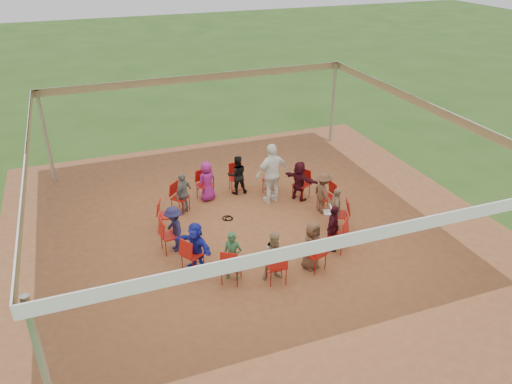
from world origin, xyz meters
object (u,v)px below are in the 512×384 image
object	(u,v)px
person_seated_8	(196,246)
person_seated_9	(232,256)
person_seated_7	(174,229)
person_seated_12	(333,228)
chair_3	(270,178)
person_seated_11	(312,245)
chair_11	(277,265)
chair_12	(315,254)
chair_4	(236,178)
person_seated_0	(336,209)
cable_coil	(228,218)
person_seated_4	(237,175)
chair_2	(301,184)
person_seated_1	(323,193)
chair_6	(180,198)
person_seated_2	(299,181)
person_seated_10	(275,256)
chair_5	(205,185)
person_seated_5	(207,181)
chair_0	(340,215)
chair_9	(192,254)
person_seated_3	(269,175)
chair_1	(326,197)
chair_10	(231,265)
laptop	(330,210)
chair_7	(167,216)
standing_person	(272,174)
chair_13	(337,235)
chair_8	(170,236)
person_seated_6	(183,193)

from	to	relation	value
person_seated_8	person_seated_9	bearing A→B (deg)	12.86
person_seated_7	person_seated_12	distance (m)	3.95
chair_3	person_seated_11	xyz separation A→B (m)	(-0.56, -4.02, 0.17)
chair_11	chair_12	distance (m)	1.03
chair_3	person_seated_7	size ratio (longest dim) A/B	0.73
chair_3	person_seated_8	xyz separation A→B (m)	(-3.13, -3.09, 0.17)
chair_4	person_seated_0	distance (m)	3.53
cable_coil	person_seated_4	bearing A→B (deg)	61.78
chair_2	person_seated_1	size ratio (longest dim) A/B	0.73
chair_6	cable_coil	size ratio (longest dim) A/B	2.64
person_seated_8	person_seated_12	xyz separation A→B (m)	(3.40, -0.43, 0.00)
chair_12	person_seated_2	world-z (taller)	person_seated_2
person_seated_7	person_seated_10	xyz separation A→B (m)	(1.91, -1.96, 0.00)
person_seated_10	person_seated_2	bearing A→B (deg)	64.29
chair_5	person_seated_1	world-z (taller)	person_seated_1
person_seated_5	person_seated_8	xyz separation A→B (m)	(-1.17, -3.22, 0.00)
chair_0	person_seated_12	distance (m)	1.02
chair_9	person_seated_3	world-z (taller)	person_seated_3
chair_1	chair_10	bearing A→B (deg)	115.71
chair_2	person_seated_3	size ratio (longest dim) A/B	0.73
chair_6	chair_5	bearing A→B (deg)	167.14
chair_0	chair_1	distance (m)	1.03
chair_1	chair_9	distance (m)	4.51
chair_1	chair_5	size ratio (longest dim) A/B	1.00
laptop	cable_coil	bearing A→B (deg)	78.31
chair_1	chair_9	bearing A→B (deg)	102.86
chair_10	chair_3	bearing A→B (deg)	90.00
person_seated_4	person_seated_12	distance (m)	3.95
chair_0	chair_7	distance (m)	4.63
chair_5	chair_2	bearing A→B (deg)	141.43
person_seated_1	standing_person	xyz separation A→B (m)	(-1.12, 1.08, 0.31)
chair_2	chair_10	distance (m)	4.51
chair_6	chair_7	xyz separation A→B (m)	(-0.56, -0.87, 0.00)
chair_7	chair_9	distance (m)	2.01
chair_11	person_seated_2	xyz separation A→B (m)	(2.16, 3.44, 0.17)
chair_6	chair_11	xyz separation A→B (m)	(1.33, -3.95, 0.00)
chair_12	chair_13	world-z (taller)	same
chair_2	person_seated_12	size ratio (longest dim) A/B	0.73
person_seated_1	cable_coil	xyz separation A→B (m)	(-2.66, 0.56, -0.60)
chair_8	person_seated_5	size ratio (longest dim) A/B	0.73
chair_5	person_seated_0	size ratio (longest dim) A/B	0.73
chair_3	chair_6	world-z (taller)	same
chair_1	person_seated_1	distance (m)	0.21
person_seated_0	person_seated_1	bearing A→B (deg)	12.86
person_seated_3	chair_4	bearing A→B (deg)	6.21
person_seated_8	person_seated_12	size ratio (longest dim) A/B	1.00
chair_5	person_seated_5	xyz separation A→B (m)	(0.04, -0.11, 0.17)
chair_6	chair_8	distance (m)	2.01
chair_3	person_seated_9	distance (m)	4.51
person_seated_6	chair_1	bearing A→B (deg)	116.45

